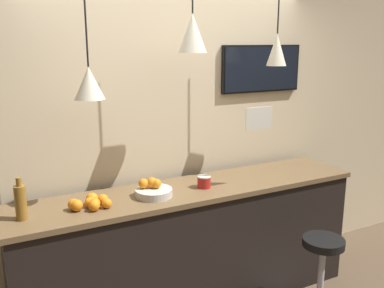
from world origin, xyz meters
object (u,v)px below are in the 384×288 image
Objects in this scene: fruit_bowl at (153,190)px; mounted_tv at (262,69)px; juice_bottle at (21,202)px; bar_stool at (321,272)px; spread_jar at (204,182)px.

mounted_tv is (1.23, 0.38, 0.83)m from fruit_bowl.
juice_bottle is at bearing -169.64° from mounted_tv.
spread_jar is at bearing 140.78° from bar_stool.
fruit_bowl is at bearing 0.44° from juice_bottle.
spread_jar is (1.33, 0.00, -0.07)m from juice_bottle.
bar_stool is at bearing -27.41° from fruit_bowl.
bar_stool is 1.79m from mounted_tv.
bar_stool is at bearing -94.91° from mounted_tv.
mounted_tv is at bearing 25.99° from spread_jar.
fruit_bowl is 0.33× the size of mounted_tv.
juice_bottle is (-0.91, -0.01, 0.08)m from fruit_bowl.
mounted_tv reaches higher than fruit_bowl.
mounted_tv is (0.80, 0.39, 0.82)m from spread_jar.
fruit_bowl reaches higher than bar_stool.
fruit_bowl is at bearing 152.59° from bar_stool.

